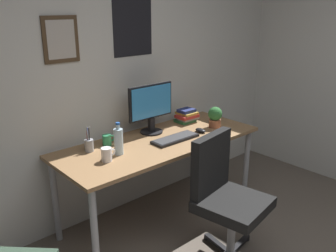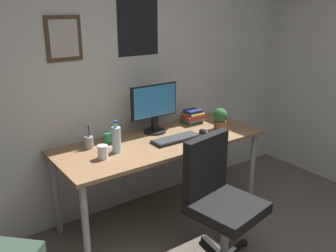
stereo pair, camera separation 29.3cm
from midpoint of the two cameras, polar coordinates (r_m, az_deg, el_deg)
wall_back at (r=3.15m, az=-6.17°, el=8.91°), size 4.40×0.10×2.60m
desk at (r=3.08m, az=1.64°, el=-3.49°), size 1.79×0.71×0.74m
office_chair at (r=2.68m, az=11.07°, el=-10.75°), size 0.57×0.57×0.95m
monitor at (r=3.17m, az=0.47°, el=3.10°), size 0.46×0.20×0.43m
keyboard at (r=3.05m, az=4.06°, el=-2.08°), size 0.43×0.15×0.03m
computer_mouse at (r=3.23m, az=8.26°, el=-0.92°), size 0.06×0.11×0.04m
water_bottle at (r=2.78m, az=-5.15°, el=-2.11°), size 0.07×0.07×0.25m
coffee_mug_near at (r=2.70m, az=-7.11°, el=-4.11°), size 0.12×0.08×0.10m
coffee_mug_far at (r=3.00m, az=-6.65°, el=-1.89°), size 0.11×0.07×0.09m
potted_plant at (r=3.35m, az=10.69°, el=1.21°), size 0.13×0.13×0.19m
pen_cup at (r=2.90m, az=-9.53°, el=-2.49°), size 0.07×0.07×0.20m
book_stack_left at (r=3.50m, az=6.32°, el=1.44°), size 0.21×0.17×0.13m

